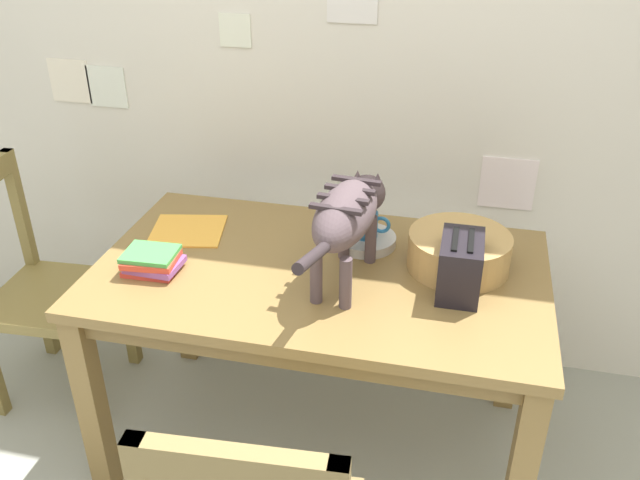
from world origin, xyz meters
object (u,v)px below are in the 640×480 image
(wicker_basket, at_px, (459,251))
(dining_table, at_px, (320,292))
(toaster, at_px, (460,266))
(book_stack, at_px, (152,261))
(magazine, at_px, (188,231))
(saucer_bowl, at_px, (365,240))
(coffee_mug, at_px, (367,224))
(wooden_chair_near, at_px, (42,291))
(cat, at_px, (349,214))

(wicker_basket, bearing_deg, dining_table, -165.99)
(dining_table, relative_size, toaster, 6.99)
(book_stack, distance_m, wicker_basket, 0.94)
(book_stack, bearing_deg, magazine, 89.71)
(saucer_bowl, distance_m, toaster, 0.39)
(saucer_bowl, height_order, book_stack, book_stack)
(book_stack, height_order, wicker_basket, wicker_basket)
(coffee_mug, xyz_separation_m, wooden_chair_near, (-1.20, -0.12, -0.36))
(saucer_bowl, relative_size, coffee_mug, 1.69)
(dining_table, relative_size, wooden_chair_near, 1.52)
(wicker_basket, distance_m, toaster, 0.14)
(wicker_basket, height_order, toaster, toaster)
(magazine, height_order, wicker_basket, wicker_basket)
(saucer_bowl, xyz_separation_m, wooden_chair_near, (-1.19, -0.12, -0.30))
(cat, relative_size, wicker_basket, 2.17)
(cat, relative_size, magazine, 2.83)
(cat, bearing_deg, wicker_basket, 26.85)
(cat, height_order, saucer_bowl, cat)
(book_stack, distance_m, toaster, 0.93)
(coffee_mug, bearing_deg, book_stack, -152.93)
(dining_table, distance_m, toaster, 0.46)
(dining_table, height_order, cat, cat)
(book_stack, bearing_deg, wooden_chair_near, 161.29)
(wicker_basket, bearing_deg, saucer_bowl, 165.90)
(wooden_chair_near, bearing_deg, toaster, 83.00)
(dining_table, bearing_deg, wooden_chair_near, 176.60)
(dining_table, height_order, coffee_mug, coffee_mug)
(coffee_mug, bearing_deg, saucer_bowl, 180.00)
(book_stack, relative_size, toaster, 0.87)
(coffee_mug, bearing_deg, wicker_basket, -14.28)
(dining_table, distance_m, wooden_chair_near, 1.10)
(saucer_bowl, distance_m, wooden_chair_near, 1.24)
(cat, xyz_separation_m, wicker_basket, (0.33, 0.13, -0.15))
(dining_table, bearing_deg, wicker_basket, 14.01)
(coffee_mug, xyz_separation_m, wicker_basket, (0.30, -0.08, -0.02))
(dining_table, xyz_separation_m, coffee_mug, (0.11, 0.18, 0.16))
(wooden_chair_near, bearing_deg, wicker_basket, 88.25)
(cat, distance_m, coffee_mug, 0.24)
(wooden_chair_near, bearing_deg, book_stack, 68.03)
(dining_table, distance_m, book_stack, 0.53)
(cat, height_order, toaster, cat)
(dining_table, relative_size, magazine, 5.79)
(saucer_bowl, bearing_deg, dining_table, -121.64)
(magazine, distance_m, wicker_basket, 0.91)
(dining_table, height_order, wicker_basket, wicker_basket)
(coffee_mug, distance_m, magazine, 0.62)
(magazine, xyz_separation_m, toaster, (0.92, -0.17, 0.08))
(wooden_chair_near, bearing_deg, saucer_bowl, 92.30)
(cat, distance_m, book_stack, 0.62)
(saucer_bowl, bearing_deg, toaster, -34.41)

